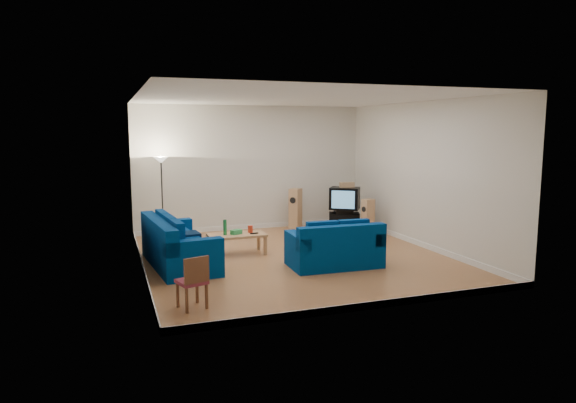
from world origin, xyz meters
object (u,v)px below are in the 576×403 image
object	(u,v)px
sofa_loveseat	(335,250)
coffee_table	(237,237)
sofa_three_seat	(176,248)
tv_stand	(344,222)
television	(345,198)

from	to	relation	value
sofa_loveseat	coffee_table	bearing A→B (deg)	135.83
sofa_three_seat	tv_stand	world-z (taller)	sofa_three_seat
sofa_three_seat	coffee_table	size ratio (longest dim) A/B	2.07
sofa_loveseat	coffee_table	distance (m)	2.20
sofa_three_seat	coffee_table	distance (m)	1.40
tv_stand	television	size ratio (longest dim) A/B	0.86
sofa_three_seat	tv_stand	bearing A→B (deg)	108.02
coffee_table	tv_stand	size ratio (longest dim) A/B	1.55
sofa_three_seat	coffee_table	xyz separation A→B (m)	(1.31, 0.49, 0.04)
coffee_table	television	world-z (taller)	television
sofa_three_seat	television	size ratio (longest dim) A/B	2.75
sofa_loveseat	coffee_table	xyz separation A→B (m)	(-1.52, 1.58, 0.05)
sofa_three_seat	television	bearing A→B (deg)	107.63
sofa_three_seat	sofa_loveseat	size ratio (longest dim) A/B	1.42
sofa_loveseat	tv_stand	size ratio (longest dim) A/B	2.26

